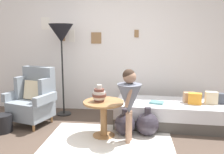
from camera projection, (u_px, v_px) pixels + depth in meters
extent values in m
cube|color=silver|center=(110.00, 46.00, 4.68)|extent=(4.80, 0.10, 2.60)
cube|color=white|center=(45.00, 23.00, 4.68)|extent=(0.16, 0.02, 0.24)
cube|color=beige|center=(45.00, 23.00, 4.68)|extent=(0.12, 0.01, 0.19)
cube|color=olive|center=(137.00, 34.00, 4.53)|extent=(0.08, 0.02, 0.14)
cube|color=#AFAFAD|center=(137.00, 34.00, 4.52)|extent=(0.06, 0.01, 0.11)
cube|color=olive|center=(96.00, 38.00, 4.62)|extent=(0.20, 0.02, 0.22)
cube|color=silver|center=(96.00, 38.00, 4.62)|extent=(0.16, 0.01, 0.17)
cube|color=white|center=(72.00, 36.00, 4.67)|extent=(0.12, 0.02, 0.24)
cube|color=slate|center=(72.00, 36.00, 4.66)|extent=(0.09, 0.01, 0.19)
cube|color=olive|center=(63.00, 36.00, 4.69)|extent=(0.08, 0.02, 0.18)
cube|color=gray|center=(63.00, 36.00, 4.69)|extent=(0.07, 0.01, 0.14)
cube|color=silver|center=(109.00, 140.00, 3.41)|extent=(1.81, 1.20, 0.01)
cylinder|color=#9E7042|center=(11.00, 123.00, 3.93)|extent=(0.04, 0.04, 0.12)
cylinder|color=#9E7042|center=(34.00, 128.00, 3.74)|extent=(0.04, 0.04, 0.12)
cylinder|color=#9E7042|center=(30.00, 115.00, 4.34)|extent=(0.04, 0.04, 0.12)
cylinder|color=#9E7042|center=(52.00, 119.00, 4.15)|extent=(0.04, 0.04, 0.12)
cube|color=gray|center=(31.00, 109.00, 4.00)|extent=(0.74, 0.72, 0.30)
cube|color=gray|center=(39.00, 82.00, 4.14)|extent=(0.61, 0.32, 0.55)
cube|color=gray|center=(23.00, 87.00, 4.14)|extent=(0.17, 0.32, 0.39)
cube|color=gray|center=(46.00, 90.00, 3.93)|extent=(0.17, 0.32, 0.39)
cube|color=gray|center=(15.00, 95.00, 4.08)|extent=(0.24, 0.51, 0.14)
cube|color=gray|center=(45.00, 99.00, 3.82)|extent=(0.24, 0.51, 0.14)
cube|color=beige|center=(34.00, 90.00, 4.04)|extent=(0.39, 0.27, 0.33)
cube|color=#4C4742|center=(172.00, 120.00, 4.01)|extent=(1.94, 0.91, 0.18)
cube|color=silver|center=(173.00, 108.00, 3.97)|extent=(1.94, 0.91, 0.22)
cube|color=#474C56|center=(221.00, 98.00, 3.86)|extent=(0.18, 0.13, 0.17)
cube|color=beige|center=(211.00, 98.00, 3.85)|extent=(0.20, 0.14, 0.20)
cube|color=orange|center=(195.00, 99.00, 3.83)|extent=(0.23, 0.16, 0.18)
cube|color=tan|center=(190.00, 97.00, 3.94)|extent=(0.20, 0.13, 0.17)
cylinder|color=#9E7042|center=(104.00, 135.00, 3.57)|extent=(0.33, 0.33, 0.02)
cylinder|color=#9E7042|center=(104.00, 119.00, 3.52)|extent=(0.10, 0.10, 0.49)
cylinder|color=#9E7042|center=(104.00, 102.00, 3.48)|extent=(0.60, 0.60, 0.03)
cylinder|color=brown|center=(100.00, 100.00, 3.47)|extent=(0.15, 0.15, 0.04)
cylinder|color=silver|center=(100.00, 98.00, 3.46)|extent=(0.18, 0.18, 0.04)
cylinder|color=brown|center=(99.00, 95.00, 3.46)|extent=(0.21, 0.21, 0.04)
cylinder|color=silver|center=(99.00, 93.00, 3.45)|extent=(0.18, 0.18, 0.04)
cylinder|color=brown|center=(99.00, 90.00, 3.44)|extent=(0.15, 0.15, 0.04)
cylinder|color=silver|center=(99.00, 87.00, 3.43)|extent=(0.07, 0.07, 0.06)
cylinder|color=black|center=(64.00, 114.00, 4.57)|extent=(0.28, 0.28, 0.02)
cylinder|color=black|center=(63.00, 72.00, 4.43)|extent=(0.03, 0.03, 1.61)
cone|color=black|center=(61.00, 33.00, 4.31)|extent=(0.45, 0.45, 0.34)
cylinder|color=#A37A60|center=(128.00, 128.00, 3.28)|extent=(0.07, 0.07, 0.45)
cylinder|color=#A37A60|center=(130.00, 126.00, 3.37)|extent=(0.07, 0.07, 0.45)
cone|color=slate|center=(129.00, 99.00, 3.26)|extent=(0.34, 0.34, 0.43)
cylinder|color=slate|center=(129.00, 89.00, 3.23)|extent=(0.17, 0.17, 0.16)
cylinder|color=#A37A60|center=(129.00, 97.00, 3.13)|extent=(0.13, 0.07, 0.29)
cylinder|color=#A37A60|center=(133.00, 93.00, 3.35)|extent=(0.13, 0.07, 0.29)
sphere|color=#A37A60|center=(130.00, 77.00, 3.20)|extent=(0.18, 0.18, 0.18)
sphere|color=#38281E|center=(129.00, 75.00, 3.20)|extent=(0.17, 0.17, 0.17)
cube|color=#589094|center=(157.00, 102.00, 3.88)|extent=(0.25, 0.21, 0.03)
sphere|color=#332D38|center=(125.00, 124.00, 3.60)|extent=(0.33, 0.33, 0.33)
cylinder|color=#332D38|center=(125.00, 112.00, 3.56)|extent=(0.09, 0.09, 0.09)
sphere|color=#332D38|center=(147.00, 124.00, 3.58)|extent=(0.35, 0.35, 0.35)
cylinder|color=#332D38|center=(148.00, 110.00, 3.54)|extent=(0.10, 0.10, 0.09)
cylinder|color=black|center=(3.00, 123.00, 3.70)|extent=(0.28, 0.28, 0.28)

